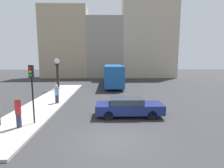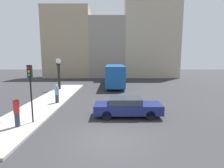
{
  "view_description": "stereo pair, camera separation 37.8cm",
  "coord_description": "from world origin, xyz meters",
  "px_view_note": "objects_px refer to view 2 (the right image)",
  "views": [
    {
      "loc": [
        -0.2,
        -8.54,
        4.12
      ],
      "look_at": [
        0.13,
        6.31,
        1.98
      ],
      "focal_mm": 28.0,
      "sensor_mm": 36.0,
      "label": 1
    },
    {
      "loc": [
        0.18,
        -8.54,
        4.12
      ],
      "look_at": [
        0.13,
        6.31,
        1.98
      ],
      "focal_mm": 28.0,
      "sensor_mm": 36.0,
      "label": 2
    }
  ],
  "objects_px": {
    "sedan_car": "(128,107)",
    "bus_distant": "(115,74)",
    "pedestrian_red_top": "(17,111)",
    "traffic_light_near": "(31,82)",
    "pedestrian_blue_stripe": "(57,94)",
    "street_clock": "(60,74)"
  },
  "relations": [
    {
      "from": "sedan_car",
      "to": "pedestrian_blue_stripe",
      "type": "distance_m",
      "value": 7.02
    },
    {
      "from": "bus_distant",
      "to": "traffic_light_near",
      "type": "xyz_separation_m",
      "value": [
        -5.44,
        -15.74,
        0.94
      ]
    },
    {
      "from": "sedan_car",
      "to": "pedestrian_red_top",
      "type": "relative_size",
      "value": 2.63
    },
    {
      "from": "pedestrian_blue_stripe",
      "to": "sedan_car",
      "type": "bearing_deg",
      "value": -29.25
    },
    {
      "from": "sedan_car",
      "to": "pedestrian_blue_stripe",
      "type": "height_order",
      "value": "pedestrian_blue_stripe"
    },
    {
      "from": "bus_distant",
      "to": "pedestrian_blue_stripe",
      "type": "height_order",
      "value": "bus_distant"
    },
    {
      "from": "traffic_light_near",
      "to": "pedestrian_red_top",
      "type": "xyz_separation_m",
      "value": [
        -0.59,
        -0.7,
        -1.67
      ]
    },
    {
      "from": "pedestrian_blue_stripe",
      "to": "street_clock",
      "type": "bearing_deg",
      "value": 105.03
    },
    {
      "from": "sedan_car",
      "to": "bus_distant",
      "type": "xyz_separation_m",
      "value": [
        -0.66,
        14.16,
        1.08
      ]
    },
    {
      "from": "pedestrian_blue_stripe",
      "to": "pedestrian_red_top",
      "type": "relative_size",
      "value": 0.93
    },
    {
      "from": "bus_distant",
      "to": "street_clock",
      "type": "bearing_deg",
      "value": -154.55
    },
    {
      "from": "traffic_light_near",
      "to": "pedestrian_red_top",
      "type": "bearing_deg",
      "value": -130.35
    },
    {
      "from": "traffic_light_near",
      "to": "bus_distant",
      "type": "bearing_deg",
      "value": 70.94
    },
    {
      "from": "traffic_light_near",
      "to": "pedestrian_red_top",
      "type": "distance_m",
      "value": 1.9
    },
    {
      "from": "traffic_light_near",
      "to": "street_clock",
      "type": "distance_m",
      "value": 12.39
    },
    {
      "from": "pedestrian_red_top",
      "to": "bus_distant",
      "type": "bearing_deg",
      "value": 69.85
    },
    {
      "from": "sedan_car",
      "to": "traffic_light_near",
      "type": "distance_m",
      "value": 6.62
    },
    {
      "from": "sedan_car",
      "to": "pedestrian_red_top",
      "type": "xyz_separation_m",
      "value": [
        -6.69,
        -2.28,
        0.36
      ]
    },
    {
      "from": "street_clock",
      "to": "pedestrian_red_top",
      "type": "distance_m",
      "value": 13.04
    },
    {
      "from": "street_clock",
      "to": "pedestrian_blue_stripe",
      "type": "relative_size",
      "value": 2.45
    },
    {
      "from": "street_clock",
      "to": "pedestrian_blue_stripe",
      "type": "xyz_separation_m",
      "value": [
        1.94,
        -7.21,
        -1.18
      ]
    },
    {
      "from": "sedan_car",
      "to": "pedestrian_blue_stripe",
      "type": "relative_size",
      "value": 2.84
    }
  ]
}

